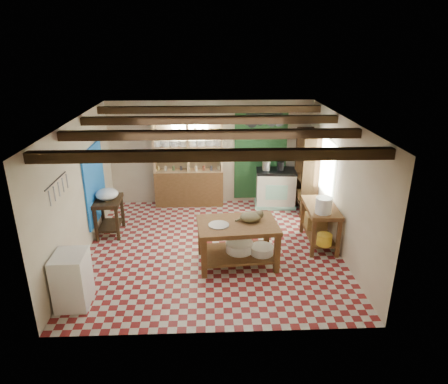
{
  "coord_description": "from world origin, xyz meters",
  "views": [
    {
      "loc": [
        -0.07,
        -7.15,
        3.96
      ],
      "look_at": [
        0.24,
        0.3,
        1.1
      ],
      "focal_mm": 32.0,
      "sensor_mm": 36.0,
      "label": 1
    }
  ],
  "objects_px": {
    "prep_table": "(110,216)",
    "right_counter": "(319,225)",
    "stove": "(275,188)",
    "cat": "(251,217)",
    "white_cabinet": "(72,280)",
    "work_table": "(237,243)"
  },
  "relations": [
    {
      "from": "prep_table",
      "to": "white_cabinet",
      "type": "relative_size",
      "value": 0.9
    },
    {
      "from": "work_table",
      "to": "prep_table",
      "type": "distance_m",
      "value": 2.97
    },
    {
      "from": "stove",
      "to": "prep_table",
      "type": "distance_m",
      "value": 4.06
    },
    {
      "from": "work_table",
      "to": "right_counter",
      "type": "xyz_separation_m",
      "value": [
        1.73,
        0.68,
        0.02
      ]
    },
    {
      "from": "stove",
      "to": "right_counter",
      "type": "distance_m",
      "value": 2.14
    },
    {
      "from": "prep_table",
      "to": "white_cabinet",
      "type": "xyz_separation_m",
      "value": [
        -0.02,
        -2.48,
        0.04
      ]
    },
    {
      "from": "white_cabinet",
      "to": "cat",
      "type": "xyz_separation_m",
      "value": [
        2.92,
        1.21,
        0.47
      ]
    },
    {
      "from": "stove",
      "to": "white_cabinet",
      "type": "xyz_separation_m",
      "value": [
        -3.83,
        -3.87,
        -0.03
      ]
    },
    {
      "from": "work_table",
      "to": "right_counter",
      "type": "height_order",
      "value": "right_counter"
    },
    {
      "from": "stove",
      "to": "cat",
      "type": "relative_size",
      "value": 2.45
    },
    {
      "from": "cat",
      "to": "white_cabinet",
      "type": "bearing_deg",
      "value": -172.35
    },
    {
      "from": "stove",
      "to": "cat",
      "type": "height_order",
      "value": "cat"
    },
    {
      "from": "prep_table",
      "to": "cat",
      "type": "relative_size",
      "value": 2.02
    },
    {
      "from": "white_cabinet",
      "to": "work_table",
      "type": "bearing_deg",
      "value": 21.91
    },
    {
      "from": "work_table",
      "to": "cat",
      "type": "height_order",
      "value": "cat"
    },
    {
      "from": "prep_table",
      "to": "right_counter",
      "type": "distance_m",
      "value": 4.43
    },
    {
      "from": "prep_table",
      "to": "right_counter",
      "type": "relative_size",
      "value": 0.67
    },
    {
      "from": "cat",
      "to": "prep_table",
      "type": "bearing_deg",
      "value": 141.56
    },
    {
      "from": "work_table",
      "to": "white_cabinet",
      "type": "distance_m",
      "value": 2.91
    },
    {
      "from": "work_table",
      "to": "stove",
      "type": "bearing_deg",
      "value": 62.22
    },
    {
      "from": "prep_table",
      "to": "right_counter",
      "type": "xyz_separation_m",
      "value": [
        4.38,
        -0.66,
        0.03
      ]
    },
    {
      "from": "stove",
      "to": "cat",
      "type": "xyz_separation_m",
      "value": [
        -0.91,
        -2.67,
        0.44
      ]
    }
  ]
}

